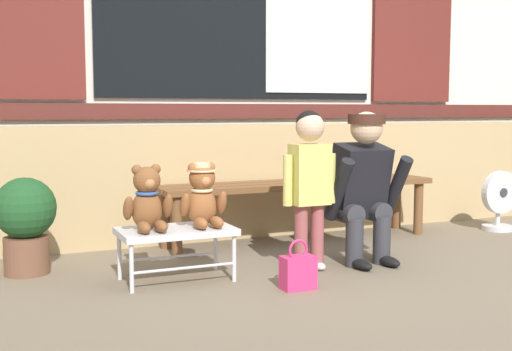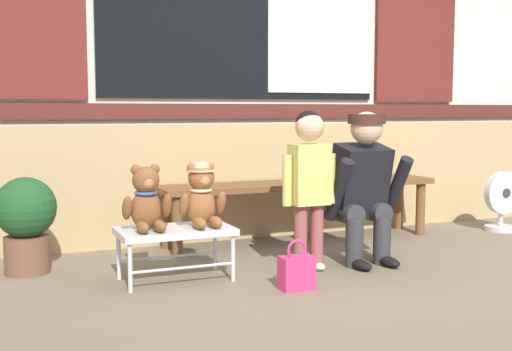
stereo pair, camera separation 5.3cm
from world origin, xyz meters
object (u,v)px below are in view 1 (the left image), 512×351
(child_standing, at_px, (310,172))
(small_display_bench, at_px, (176,234))
(handbag_on_ground, at_px, (298,272))
(floor_fan, at_px, (500,201))
(teddy_bear_plain, at_px, (148,201))
(potted_plant, at_px, (25,220))
(adult_crouching, at_px, (363,187))
(teddy_bear_with_hat, at_px, (203,196))
(wooden_bench_long, at_px, (299,191))

(child_standing, bearing_deg, small_display_bench, 173.86)
(handbag_on_ground, height_order, floor_fan, floor_fan)
(teddy_bear_plain, bearing_deg, potted_plant, 139.92)
(small_display_bench, bearing_deg, potted_plant, 146.33)
(child_standing, distance_m, handbag_on_ground, 0.66)
(child_standing, height_order, handbag_on_ground, child_standing)
(child_standing, xyz_separation_m, adult_crouching, (0.41, 0.05, -0.11))
(adult_crouching, relative_size, handbag_on_ground, 3.49)
(teddy_bear_with_hat, bearing_deg, wooden_bench_long, 36.23)
(teddy_bear_with_hat, xyz_separation_m, potted_plant, (-0.92, 0.50, -0.15))
(wooden_bench_long, distance_m, potted_plant, 1.93)
(handbag_on_ground, relative_size, floor_fan, 0.57)
(adult_crouching, relative_size, potted_plant, 1.67)
(wooden_bench_long, relative_size, child_standing, 2.19)
(child_standing, bearing_deg, floor_fan, 15.05)
(child_standing, relative_size, handbag_on_ground, 3.52)
(handbag_on_ground, bearing_deg, wooden_bench_long, 62.46)
(wooden_bench_long, xyz_separation_m, potted_plant, (-1.91, -0.22, -0.05))
(teddy_bear_with_hat, distance_m, potted_plant, 1.06)
(teddy_bear_plain, relative_size, floor_fan, 0.76)
(wooden_bench_long, bearing_deg, child_standing, -113.44)
(teddy_bear_plain, xyz_separation_m, teddy_bear_with_hat, (0.32, 0.00, 0.01))
(floor_fan, bearing_deg, teddy_bear_with_hat, -170.30)
(teddy_bear_with_hat, relative_size, floor_fan, 0.76)
(wooden_bench_long, xyz_separation_m, adult_crouching, (0.06, -0.76, 0.11))
(wooden_bench_long, relative_size, teddy_bear_with_hat, 5.78)
(teddy_bear_with_hat, distance_m, child_standing, 0.66)
(small_display_bench, xyz_separation_m, floor_fan, (2.81, 0.46, -0.03))
(wooden_bench_long, xyz_separation_m, floor_fan, (1.66, -0.27, -0.13))
(small_display_bench, xyz_separation_m, teddy_bear_with_hat, (0.16, 0.00, 0.21))
(wooden_bench_long, height_order, adult_crouching, adult_crouching)
(wooden_bench_long, distance_m, adult_crouching, 0.77)
(child_standing, height_order, adult_crouching, child_standing)
(potted_plant, distance_m, floor_fan, 3.57)
(teddy_bear_plain, height_order, adult_crouching, adult_crouching)
(handbag_on_ground, distance_m, potted_plant, 1.63)
(child_standing, bearing_deg, wooden_bench_long, 66.56)
(wooden_bench_long, height_order, teddy_bear_plain, teddy_bear_plain)
(potted_plant, bearing_deg, handbag_on_ground, -35.76)
(child_standing, xyz_separation_m, potted_plant, (-1.56, 0.59, -0.27))
(floor_fan, bearing_deg, wooden_bench_long, 170.62)
(wooden_bench_long, bearing_deg, handbag_on_ground, -117.54)
(handbag_on_ground, bearing_deg, teddy_bear_plain, 148.33)
(handbag_on_ground, bearing_deg, potted_plant, 144.24)
(small_display_bench, height_order, child_standing, child_standing)
(teddy_bear_plain, bearing_deg, handbag_on_ground, -31.67)
(teddy_bear_with_hat, xyz_separation_m, handbag_on_ground, (0.39, -0.44, -0.38))
(small_display_bench, bearing_deg, child_standing, -6.14)
(small_display_bench, distance_m, teddy_bear_plain, 0.25)
(small_display_bench, bearing_deg, wooden_bench_long, 32.33)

